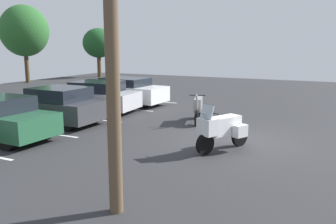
% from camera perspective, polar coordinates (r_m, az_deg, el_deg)
% --- Properties ---
extents(ground, '(44.00, 44.00, 0.10)m').
position_cam_1_polar(ground, '(12.11, 11.02, -4.70)').
color(ground, '#2D2D30').
extents(motorcycle_touring, '(1.95, 1.30, 1.45)m').
position_cam_1_polar(motorcycle_touring, '(10.69, 8.51, -2.62)').
color(motorcycle_touring, black).
rests_on(motorcycle_touring, ground).
extents(motorcycle_second, '(2.03, 0.81, 1.24)m').
position_cam_1_polar(motorcycle_second, '(14.60, 4.86, 0.67)').
color(motorcycle_second, black).
rests_on(motorcycle_second, ground).
extents(parking_stripes, '(13.68, 4.74, 0.01)m').
position_cam_1_polar(parking_stripes, '(15.13, -17.82, -1.72)').
color(parking_stripes, silver).
rests_on(parking_stripes, ground).
extents(car_charcoal, '(1.96, 4.26, 1.47)m').
position_cam_1_polar(car_charcoal, '(15.02, -17.80, 0.97)').
color(car_charcoal, '#38383D').
rests_on(car_charcoal, ground).
extents(car_silver, '(2.26, 4.60, 1.45)m').
position_cam_1_polar(car_silver, '(17.20, -12.03, 2.42)').
color(car_silver, '#B7B7BC').
rests_on(car_silver, ground).
extents(car_white, '(2.15, 4.74, 1.41)m').
position_cam_1_polar(car_white, '(19.14, -7.05, 3.39)').
color(car_white, white).
rests_on(car_white, ground).
extents(tree_center, '(3.02, 3.02, 4.72)m').
position_cam_1_polar(tree_center, '(35.76, -11.09, 10.77)').
color(tree_center, '#4C3823').
rests_on(tree_center, ground).
extents(tree_right, '(3.91, 3.91, 6.33)m').
position_cam_1_polar(tree_right, '(32.04, -22.04, 11.95)').
color(tree_right, '#4C3823').
rests_on(tree_right, ground).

